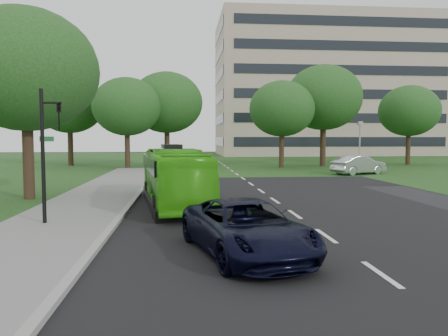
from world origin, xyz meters
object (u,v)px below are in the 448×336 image
(tree_park_c, at_px, (282,109))
(tree_park_e, at_px, (409,111))
(tree_park_d, at_px, (324,98))
(tree_park_a, at_px, (127,107))
(traffic_light, at_px, (47,146))
(office_building, at_px, (324,89))
(bus, at_px, (174,177))
(suv, at_px, (246,228))
(tree_park_f, at_px, (69,104))
(tree_side_near, at_px, (26,70))
(tree_park_b, at_px, (167,103))
(sedan, at_px, (359,165))
(camera_pole, at_px, (360,140))

(tree_park_c, height_order, tree_park_e, tree_park_e)
(tree_park_d, distance_m, tree_park_e, 10.75)
(tree_park_a, bearing_deg, traffic_light, -88.09)
(office_building, distance_m, tree_park_a, 48.52)
(bus, distance_m, traffic_light, 6.49)
(tree_park_c, bearing_deg, suv, -104.28)
(tree_park_c, bearing_deg, tree_park_f, 167.58)
(tree_park_e, relative_size, tree_side_near, 0.95)
(tree_park_b, height_order, suv, tree_park_b)
(suv, bearing_deg, tree_side_near, 115.85)
(tree_park_b, distance_m, sedan, 22.26)
(tree_park_b, xyz_separation_m, camera_pole, (17.16, -12.72, -4.13))
(sedan, bearing_deg, tree_park_a, 42.29)
(tree_park_a, xyz_separation_m, suv, (7.54, -34.37, -5.62))
(tree_park_b, bearing_deg, tree_park_f, 174.29)
(tree_park_e, bearing_deg, tree_park_f, 177.60)
(tree_park_d, relative_size, bus, 1.17)
(camera_pole, bearing_deg, bus, -140.47)
(sedan, relative_size, suv, 0.93)
(tree_park_c, height_order, camera_pole, tree_park_c)
(tree_park_c, bearing_deg, office_building, 65.76)
(office_building, relative_size, tree_park_c, 4.36)
(tree_park_b, relative_size, traffic_light, 2.13)
(tree_park_f, height_order, camera_pole, tree_park_f)
(office_building, xyz_separation_m, traffic_light, (-31.40, -65.52, -9.60))
(tree_park_a, relative_size, suv, 1.74)
(tree_park_e, bearing_deg, tree_park_a, -174.66)
(tree_park_e, bearing_deg, office_building, 89.36)
(camera_pole, bearing_deg, tree_park_b, 137.11)
(tree_park_c, height_order, tree_park_d, tree_park_d)
(traffic_light, bearing_deg, tree_side_near, 94.59)
(tree_park_b, bearing_deg, tree_park_a, -138.22)
(bus, bearing_deg, tree_park_b, 84.76)
(tree_park_e, height_order, traffic_light, tree_park_e)
(tree_park_c, height_order, bus, tree_park_c)
(tree_park_b, height_order, camera_pole, tree_park_b)
(tree_side_near, xyz_separation_m, suv, (9.72, -11.78, -5.90))
(tree_park_a, relative_size, tree_side_near, 0.96)
(tree_park_b, xyz_separation_m, bus, (1.43, -28.94, -5.76))
(suv, xyz_separation_m, camera_pole, (13.58, 25.18, 2.23))
(tree_park_d, xyz_separation_m, suv, (-13.88, -36.27, -6.90))
(sedan, bearing_deg, tree_park_f, 39.71)
(office_building, height_order, bus, office_building)
(tree_park_e, bearing_deg, suv, -123.25)
(tree_park_b, relative_size, suv, 1.95)
(tree_park_e, bearing_deg, camera_pole, -131.88)
(sedan, bearing_deg, suv, 128.07)
(office_building, distance_m, sedan, 47.83)
(tree_park_e, height_order, suv, tree_park_e)
(tree_park_d, distance_m, tree_side_near, 34.03)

